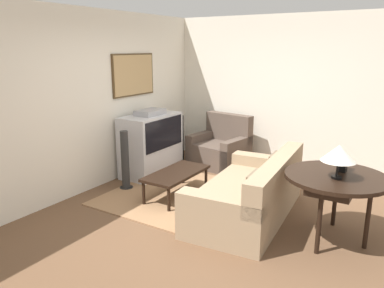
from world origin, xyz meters
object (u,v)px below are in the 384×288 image
(speaker_tower_right, at_px, (181,141))
(console_table, at_px, (336,181))
(table_lamp, at_px, (339,154))
(coffee_table, at_px, (176,174))
(mantel_clock, at_px, (343,163))
(tv, at_px, (151,144))
(speaker_tower_left, at_px, (125,162))
(couch, at_px, (250,195))
(armchair, at_px, (220,149))

(speaker_tower_right, bearing_deg, console_table, -116.00)
(table_lamp, bearing_deg, coffee_table, 84.42)
(mantel_clock, bearing_deg, console_table, 174.64)
(table_lamp, distance_m, speaker_tower_right, 3.54)
(tv, relative_size, console_table, 1.01)
(coffee_table, relative_size, speaker_tower_left, 1.18)
(tv, relative_size, mantel_clock, 6.26)
(console_table, xyz_separation_m, speaker_tower_right, (1.50, 3.08, -0.28))
(couch, distance_m, mantel_clock, 1.21)
(coffee_table, xyz_separation_m, table_lamp, (-0.22, -2.24, 0.71))
(coffee_table, xyz_separation_m, mantel_clock, (0.07, -2.24, 0.53))
(armchair, relative_size, console_table, 0.95)
(speaker_tower_left, bearing_deg, console_table, -89.42)
(armchair, bearing_deg, mantel_clock, -25.36)
(couch, bearing_deg, table_lamp, 75.03)
(console_table, relative_size, mantel_clock, 6.17)
(mantel_clock, bearing_deg, table_lamp, 179.79)
(coffee_table, relative_size, console_table, 0.98)
(speaker_tower_left, xyz_separation_m, speaker_tower_right, (1.53, 0.00, 0.00))
(console_table, bearing_deg, mantel_clock, -5.36)
(couch, distance_m, table_lamp, 1.32)
(console_table, bearing_deg, speaker_tower_right, 64.00)
(couch, relative_size, table_lamp, 5.60)
(console_table, height_order, mantel_clock, mantel_clock)
(coffee_table, height_order, table_lamp, table_lamp)
(coffee_table, bearing_deg, speaker_tower_right, 31.62)
(tv, xyz_separation_m, coffee_table, (-0.62, -0.95, -0.19))
(armchair, xyz_separation_m, speaker_tower_left, (-1.82, 0.69, 0.13))
(armchair, bearing_deg, speaker_tower_right, -148.65)
(coffee_table, distance_m, console_table, 2.26)
(speaker_tower_left, bearing_deg, couch, -86.84)
(console_table, xyz_separation_m, mantel_clock, (0.18, -0.02, 0.16))
(armchair, height_order, speaker_tower_right, armchair)
(couch, height_order, speaker_tower_left, speaker_tower_left)
(console_table, xyz_separation_m, speaker_tower_left, (-0.03, 3.08, -0.28))
(mantel_clock, bearing_deg, coffee_table, 91.78)
(coffee_table, xyz_separation_m, speaker_tower_right, (1.39, 0.86, 0.09))
(couch, xyz_separation_m, table_lamp, (-0.19, -1.06, 0.77))
(tv, distance_m, coffee_table, 1.15)
(tv, xyz_separation_m, mantel_clock, (-0.55, -3.19, 0.34))
(coffee_table, relative_size, speaker_tower_right, 1.18)
(armchair, relative_size, table_lamp, 2.87)
(tv, height_order, speaker_tower_left, tv)
(tv, relative_size, table_lamp, 3.06)
(coffee_table, bearing_deg, couch, -91.49)
(armchair, height_order, table_lamp, table_lamp)
(coffee_table, height_order, console_table, console_table)
(coffee_table, bearing_deg, console_table, -92.88)
(speaker_tower_left, distance_m, speaker_tower_right, 1.53)
(console_table, bearing_deg, armchair, 53.12)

